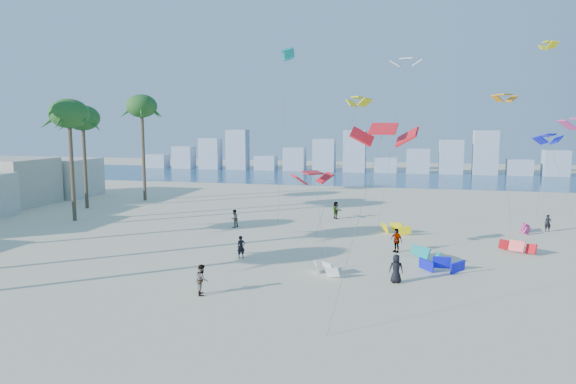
# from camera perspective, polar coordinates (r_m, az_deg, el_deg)

# --- Properties ---
(ground) EXTENTS (220.00, 220.00, 0.00)m
(ground) POSITION_cam_1_polar(r_m,az_deg,el_deg) (25.62, -15.33, -14.54)
(ground) COLOR beige
(ground) RESTS_ON ground
(ocean) EXTENTS (220.00, 220.00, 0.00)m
(ocean) POSITION_cam_1_polar(r_m,az_deg,el_deg) (93.97, 5.99, 1.74)
(ocean) COLOR navy
(ocean) RESTS_ON ground
(kitesurfer_near) EXTENTS (0.70, 0.66, 1.61)m
(kitesurfer_near) POSITION_cam_1_polar(r_m,az_deg,el_deg) (36.82, -5.28, -6.15)
(kitesurfer_near) COLOR black
(kitesurfer_near) RESTS_ON ground
(kitesurfer_mid) EXTENTS (0.94, 1.03, 1.74)m
(kitesurfer_mid) POSITION_cam_1_polar(r_m,az_deg,el_deg) (29.42, -9.63, -9.65)
(kitesurfer_mid) COLOR gray
(kitesurfer_mid) RESTS_ON ground
(kitesurfers_far) EXTENTS (28.69, 21.31, 1.83)m
(kitesurfers_far) POSITION_cam_1_polar(r_m,az_deg,el_deg) (41.69, 10.28, -4.54)
(kitesurfers_far) COLOR black
(kitesurfers_far) RESTS_ON ground
(grounded_kites) EXTENTS (16.61, 18.89, 0.92)m
(grounded_kites) POSITION_cam_1_polar(r_m,az_deg,el_deg) (39.85, 16.82, -5.94)
(grounded_kites) COLOR silver
(grounded_kites) RESTS_ON ground
(flying_kites) EXTENTS (28.02, 38.92, 18.52)m
(flying_kites) POSITION_cam_1_polar(r_m,az_deg,el_deg) (43.17, 14.57, 10.67)
(flying_kites) COLOR red
(flying_kites) RESTS_ON ground
(palm_row) EXTENTS (8.48, 44.80, 15.12)m
(palm_row) POSITION_cam_1_polar(r_m,az_deg,el_deg) (50.01, -29.60, 8.35)
(palm_row) COLOR brown
(palm_row) RESTS_ON ground
(distant_skyline) EXTENTS (85.00, 3.00, 8.40)m
(distant_skyline) POSITION_cam_1_polar(r_m,az_deg,el_deg) (103.76, 6.06, 4.00)
(distant_skyline) COLOR #9EADBF
(distant_skyline) RESTS_ON ground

